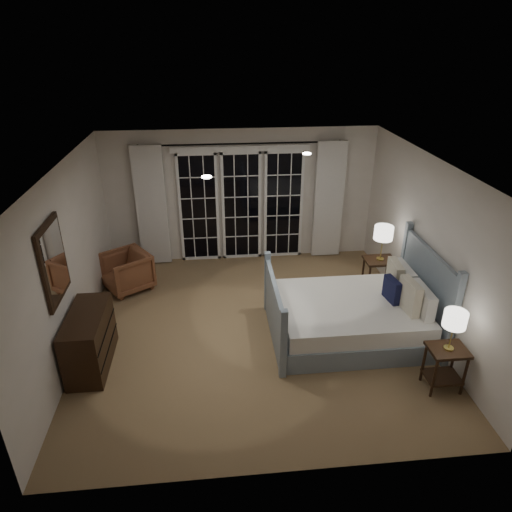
{
  "coord_description": "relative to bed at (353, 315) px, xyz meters",
  "views": [
    {
      "loc": [
        -0.55,
        -5.64,
        4.02
      ],
      "look_at": [
        0.06,
        0.36,
        1.05
      ],
      "focal_mm": 32.0,
      "sensor_mm": 36.0,
      "label": 1
    }
  ],
  "objects": [
    {
      "name": "wall_front",
      "position": [
        -1.42,
        -2.24,
        0.92
      ],
      "size": [
        5.0,
        0.02,
        2.5
      ],
      "primitive_type": "cube",
      "color": "silver",
      "rests_on": "floor"
    },
    {
      "name": "curtain_left",
      "position": [
        -3.07,
        2.64,
        0.82
      ],
      "size": [
        0.55,
        0.1,
        2.25
      ],
      "primitive_type": "cube",
      "color": "silver",
      "rests_on": "curtain_rod"
    },
    {
      "name": "wall_left",
      "position": [
        -3.92,
        0.26,
        0.92
      ],
      "size": [
        0.02,
        5.0,
        2.5
      ],
      "primitive_type": "cube",
      "color": "silver",
      "rests_on": "floor"
    },
    {
      "name": "floor",
      "position": [
        -1.42,
        0.26,
        -0.33
      ],
      "size": [
        5.0,
        5.0,
        0.0
      ],
      "primitive_type": "plane",
      "color": "olive",
      "rests_on": "ground"
    },
    {
      "name": "curtain_right",
      "position": [
        0.23,
        2.64,
        0.82
      ],
      "size": [
        0.55,
        0.1,
        2.25
      ],
      "primitive_type": "cube",
      "color": "silver",
      "rests_on": "curtain_rod"
    },
    {
      "name": "wall_back",
      "position": [
        -1.42,
        2.76,
        0.92
      ],
      "size": [
        5.0,
        0.02,
        2.5
      ],
      "primitive_type": "cube",
      "color": "silver",
      "rests_on": "floor"
    },
    {
      "name": "french_doors",
      "position": [
        -1.42,
        2.72,
        0.76
      ],
      "size": [
        2.5,
        0.04,
        2.2
      ],
      "color": "black",
      "rests_on": "wall_back"
    },
    {
      "name": "bed",
      "position": [
        0.0,
        0.0,
        0.0
      ],
      "size": [
        2.24,
        1.61,
        1.31
      ],
      "color": "gray",
      "rests_on": "floor"
    },
    {
      "name": "armchair",
      "position": [
        -3.47,
        1.69,
        0.0
      ],
      "size": [
        1.01,
        1.0,
        0.67
      ],
      "primitive_type": "imported",
      "rotation": [
        0.0,
        0.0,
        -0.98
      ],
      "color": "brown",
      "rests_on": "floor"
    },
    {
      "name": "curtain_rod",
      "position": [
        -1.42,
        2.66,
        1.92
      ],
      "size": [
        3.5,
        0.03,
        0.03
      ],
      "primitive_type": "cylinder",
      "rotation": [
        0.0,
        1.57,
        0.0
      ],
      "color": "black",
      "rests_on": "wall_back"
    },
    {
      "name": "downlight_b",
      "position": [
        -2.02,
        -0.14,
        2.16
      ],
      "size": [
        0.12,
        0.12,
        0.01
      ],
      "primitive_type": "cylinder",
      "color": "white",
      "rests_on": "ceiling"
    },
    {
      "name": "lamp_left",
      "position": [
        0.79,
        -1.21,
        0.68
      ],
      "size": [
        0.27,
        0.27,
        0.52
      ],
      "color": "#CCB351",
      "rests_on": "nightstand_left"
    },
    {
      "name": "downlight_a",
      "position": [
        -0.62,
        0.86,
        2.16
      ],
      "size": [
        0.12,
        0.12,
        0.01
      ],
      "primitive_type": "cylinder",
      "color": "white",
      "rests_on": "ceiling"
    },
    {
      "name": "mirror",
      "position": [
        -3.88,
        -0.31,
        1.22
      ],
      "size": [
        0.05,
        0.85,
        1.0
      ],
      "color": "#311C10",
      "rests_on": "wall_left"
    },
    {
      "name": "dresser",
      "position": [
        -3.65,
        -0.31,
        0.06
      ],
      "size": [
        0.47,
        1.11,
        0.78
      ],
      "color": "#311C10",
      "rests_on": "floor"
    },
    {
      "name": "ceiling",
      "position": [
        -1.42,
        0.26,
        2.17
      ],
      "size": [
        5.0,
        5.0,
        0.0
      ],
      "primitive_type": "plane",
      "rotation": [
        3.14,
        0.0,
        0.0
      ],
      "color": "silver",
      "rests_on": "wall_back"
    },
    {
      "name": "nightstand_left",
      "position": [
        0.79,
        -1.21,
        0.06
      ],
      "size": [
        0.46,
        0.37,
        0.6
      ],
      "color": "#311C10",
      "rests_on": "floor"
    },
    {
      "name": "lamp_right",
      "position": [
        0.76,
        1.1,
        0.78
      ],
      "size": [
        0.3,
        0.3,
        0.59
      ],
      "color": "#CCB351",
      "rests_on": "nightstand_right"
    },
    {
      "name": "wall_right",
      "position": [
        1.08,
        0.26,
        0.92
      ],
      "size": [
        0.02,
        5.0,
        2.5
      ],
      "primitive_type": "cube",
      "color": "silver",
      "rests_on": "floor"
    },
    {
      "name": "nightstand_right",
      "position": [
        0.76,
        1.1,
        0.09
      ],
      "size": [
        0.5,
        0.4,
        0.64
      ],
      "color": "#311C10",
      "rests_on": "floor"
    }
  ]
}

